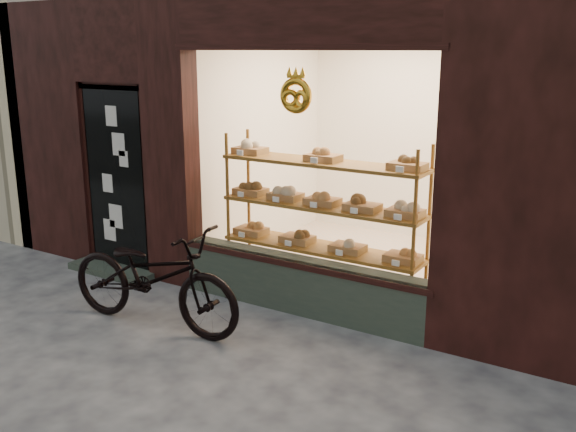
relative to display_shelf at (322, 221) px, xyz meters
The scene contains 3 objects.
ground 2.72m from the display_shelf, 100.01° to the right, with size 90.00×90.00×0.00m, color #313137.
display_shelf is the anchor object (origin of this frame).
bicycle 1.81m from the display_shelf, 123.83° to the right, with size 0.66×1.90×1.00m, color black.
Camera 1 is at (3.54, -3.04, 2.57)m, focal length 40.00 mm.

